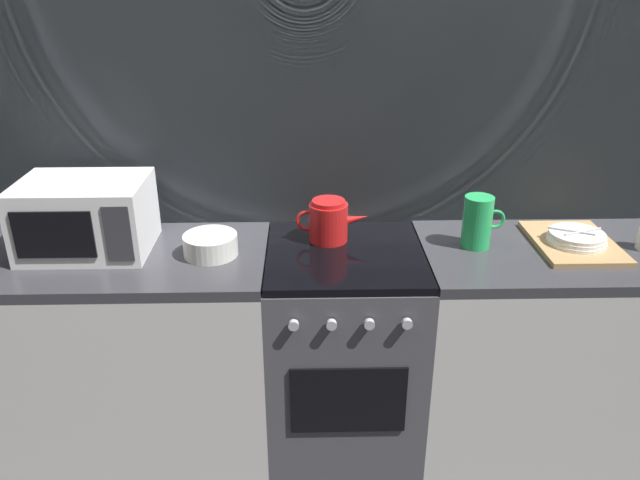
% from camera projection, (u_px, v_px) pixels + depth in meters
% --- Properties ---
extents(ground_plane, '(8.00, 8.00, 0.00)m').
position_uv_depth(ground_plane, '(342.00, 438.00, 2.68)').
color(ground_plane, '#2D2D33').
extents(back_wall, '(3.60, 0.05, 2.40)m').
position_uv_depth(back_wall, '(342.00, 151.00, 2.48)').
color(back_wall, gray).
rests_on(back_wall, ground_plane).
extents(counter_left, '(1.20, 0.60, 0.90)m').
position_uv_depth(counter_left, '(120.00, 355.00, 2.47)').
color(counter_left, silver).
rests_on(counter_left, ground_plane).
extents(stove_unit, '(0.60, 0.63, 0.90)m').
position_uv_depth(stove_unit, '(343.00, 352.00, 2.49)').
color(stove_unit, '#4C4C51').
rests_on(stove_unit, ground_plane).
extents(counter_right, '(1.20, 0.60, 0.90)m').
position_uv_depth(counter_right, '(563.00, 349.00, 2.51)').
color(counter_right, silver).
rests_on(counter_right, ground_plane).
extents(microwave, '(0.46, 0.35, 0.27)m').
position_uv_depth(microwave, '(86.00, 216.00, 2.27)').
color(microwave, white).
rests_on(microwave, counter_left).
extents(kettle, '(0.28, 0.15, 0.17)m').
position_uv_depth(kettle, '(329.00, 221.00, 2.37)').
color(kettle, red).
rests_on(kettle, stove_unit).
extents(mixing_bowl, '(0.20, 0.20, 0.08)m').
position_uv_depth(mixing_bowl, '(211.00, 245.00, 2.27)').
color(mixing_bowl, silver).
rests_on(mixing_bowl, counter_left).
extents(pitcher, '(0.16, 0.11, 0.20)m').
position_uv_depth(pitcher, '(478.00, 222.00, 2.32)').
color(pitcher, green).
rests_on(pitcher, counter_right).
extents(dish_pile, '(0.30, 0.40, 0.07)m').
position_uv_depth(dish_pile, '(575.00, 240.00, 2.35)').
color(dish_pile, tan).
rests_on(dish_pile, counter_right).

